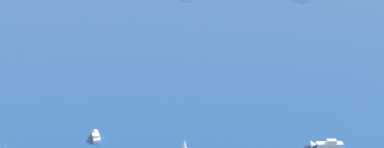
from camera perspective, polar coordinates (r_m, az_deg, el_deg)
motorboat_far_port at (r=199.11m, az=-8.53°, el=-5.50°), size 7.43×7.08×2.37m
motorboat_trailing at (r=194.55m, az=11.74°, el=-6.14°), size 6.93×9.48×2.77m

